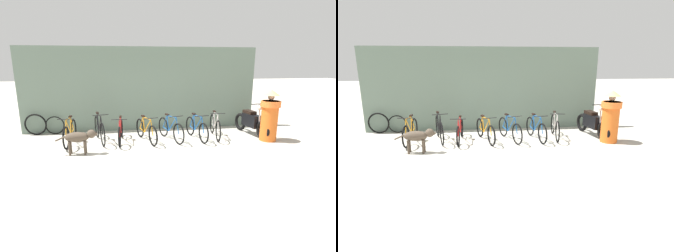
# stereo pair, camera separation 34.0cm
# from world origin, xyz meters

# --- Properties ---
(ground_plane) EXTENTS (60.00, 60.00, 0.00)m
(ground_plane) POSITION_xyz_m (0.00, 0.00, 0.00)
(ground_plane) COLOR #B7B2A5
(shop_wall_back) EXTENTS (8.30, 0.20, 2.92)m
(shop_wall_back) POSITION_xyz_m (0.00, 3.36, 1.46)
(shop_wall_back) COLOR slate
(shop_wall_back) RESTS_ON ground
(bicycle_0) EXTENTS (0.46, 1.64, 0.85)m
(bicycle_0) POSITION_xyz_m (-2.30, 1.89, 0.35)
(bicycle_0) COLOR black
(bicycle_0) RESTS_ON ground
(bicycle_1) EXTENTS (0.55, 1.71, 0.92)m
(bicycle_1) POSITION_xyz_m (-1.44, 1.99, 0.38)
(bicycle_1) COLOR black
(bicycle_1) RESTS_ON ground
(bicycle_2) EXTENTS (0.46, 1.67, 0.80)m
(bicycle_2) POSITION_xyz_m (-0.81, 1.86, 0.33)
(bicycle_2) COLOR black
(bicycle_2) RESTS_ON ground
(bicycle_3) EXTENTS (0.61, 1.61, 0.81)m
(bicycle_3) POSITION_xyz_m (-0.03, 1.79, 0.33)
(bicycle_3) COLOR black
(bicycle_3) RESTS_ON ground
(bicycle_4) EXTENTS (0.62, 1.57, 0.84)m
(bicycle_4) POSITION_xyz_m (0.74, 1.80, 0.35)
(bicycle_4) COLOR black
(bicycle_4) RESTS_ON ground
(bicycle_5) EXTENTS (0.46, 1.62, 0.83)m
(bicycle_5) POSITION_xyz_m (1.57, 1.78, 0.34)
(bicycle_5) COLOR black
(bicycle_5) RESTS_ON ground
(bicycle_6) EXTENTS (0.46, 1.67, 0.87)m
(bicycle_6) POSITION_xyz_m (2.23, 1.90, 0.36)
(bicycle_6) COLOR black
(bicycle_6) RESTS_ON ground
(motorcycle) EXTENTS (0.58, 1.92, 1.12)m
(motorcycle) POSITION_xyz_m (3.52, 1.98, 0.44)
(motorcycle) COLOR black
(motorcycle) RESTS_ON ground
(stray_dog) EXTENTS (1.10, 0.28, 0.67)m
(stray_dog) POSITION_xyz_m (-1.85, 0.90, 0.47)
(stray_dog) COLOR #4C3F33
(stray_dog) RESTS_ON ground
(person_in_robes) EXTENTS (0.84, 0.84, 1.59)m
(person_in_robes) POSITION_xyz_m (3.75, 1.27, 0.80)
(person_in_robes) COLOR orange
(person_in_robes) RESTS_ON ground
(spare_tire_left) EXTENTS (0.62, 0.04, 0.62)m
(spare_tire_left) POSITION_xyz_m (-3.02, 3.12, 0.31)
(spare_tire_left) COLOR black
(spare_tire_left) RESTS_ON ground
(spare_tire_right) EXTENTS (0.73, 0.11, 0.73)m
(spare_tire_right) POSITION_xyz_m (-3.62, 3.10, 0.36)
(spare_tire_right) COLOR black
(spare_tire_right) RESTS_ON ground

